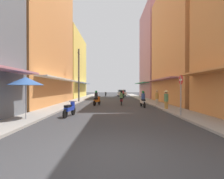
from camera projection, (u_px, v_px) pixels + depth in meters
ground_plane at (113, 101)px, 22.98m from camera, size 98.93×98.93×0.00m
sidewalk_left at (76, 101)px, 22.99m from camera, size 1.92×52.97×0.12m
sidewalk_right at (149, 101)px, 22.97m from camera, size 1.92×52.97×0.12m
building_left_mid at (32, 30)px, 18.55m from camera, size 7.05×13.30×16.61m
building_left_far at (66, 66)px, 31.98m from camera, size 7.05×12.69×11.98m
building_right_mid at (189, 44)px, 19.59m from camera, size 7.05×11.63×14.02m
building_right_far at (160, 53)px, 31.45m from camera, size 7.05×10.43×16.82m
motorbike_maroon at (122, 98)px, 18.15m from camera, size 0.55×1.81×1.58m
motorbike_black at (106, 94)px, 37.01m from camera, size 0.55×1.81×0.96m
motorbike_green at (124, 94)px, 29.79m from camera, size 0.63×1.79×1.58m
motorbike_white at (143, 100)px, 16.03m from camera, size 0.55×1.81×1.58m
motorbike_orange at (97, 99)px, 17.73m from camera, size 0.74×1.75×1.58m
motorbike_blue at (70, 109)px, 10.78m from camera, size 0.59×1.80×0.96m
parked_car at (122, 93)px, 37.85m from camera, size 1.96×4.18×1.45m
pedestrian_midway at (157, 98)px, 16.74m from camera, size 0.34×0.34×1.63m
pedestrian_foreground at (167, 99)px, 13.78m from camera, size 0.44×0.44×1.68m
vendor_umbrella at (26, 81)px, 9.31m from camera, size 1.94×1.94×2.45m
utility_pole at (79, 75)px, 21.36m from camera, size 0.20×1.20×6.85m
street_sign_no_entry at (181, 90)px, 10.34m from camera, size 0.07×0.60×2.65m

